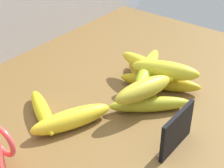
% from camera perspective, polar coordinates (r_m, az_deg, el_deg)
% --- Properties ---
extents(counter_top, '(1.10, 0.76, 0.03)m').
position_cam_1_polar(counter_top, '(0.80, 0.69, -4.99)').
color(counter_top, brown).
rests_on(counter_top, ground).
extents(chalkboard_sign, '(0.11, 0.02, 0.08)m').
position_cam_1_polar(chalkboard_sign, '(0.69, 10.45, -7.65)').
color(chalkboard_sign, black).
rests_on(chalkboard_sign, counter_top).
extents(banana_0, '(0.15, 0.18, 0.03)m').
position_cam_1_polar(banana_0, '(0.87, 4.91, 0.68)').
color(banana_0, gold).
rests_on(banana_0, counter_top).
extents(banana_1, '(0.11, 0.16, 0.03)m').
position_cam_1_polar(banana_1, '(0.78, -11.27, -4.43)').
color(banana_1, yellow).
rests_on(banana_1, counter_top).
extents(banana_2, '(0.15, 0.16, 0.03)m').
position_cam_1_polar(banana_2, '(0.79, 6.15, -3.31)').
color(banana_2, gold).
rests_on(banana_2, counter_top).
extents(banana_3, '(0.18, 0.11, 0.04)m').
position_cam_1_polar(banana_3, '(0.74, -6.64, -5.69)').
color(banana_3, yellow).
rests_on(banana_3, counter_top).
extents(banana_4, '(0.11, 0.20, 0.04)m').
position_cam_1_polar(banana_4, '(0.86, 7.83, 0.29)').
color(banana_4, gold).
rests_on(banana_4, counter_top).
extents(banana_5, '(0.10, 0.17, 0.04)m').
position_cam_1_polar(banana_5, '(0.83, 8.67, 2.25)').
color(banana_5, gold).
rests_on(banana_5, banana_4).
extents(banana_6, '(0.20, 0.10, 0.03)m').
position_cam_1_polar(banana_6, '(0.85, 5.81, 2.52)').
color(banana_6, '#AFC426').
rests_on(banana_6, banana_0).
extents(banana_7, '(0.16, 0.08, 0.04)m').
position_cam_1_polar(banana_7, '(0.76, 5.16, -0.86)').
color(banana_7, gold).
rests_on(banana_7, banana_2).
extents(banana_8, '(0.07, 0.17, 0.04)m').
position_cam_1_polar(banana_8, '(0.86, 5.65, 2.94)').
color(banana_8, yellow).
rests_on(banana_8, banana_0).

